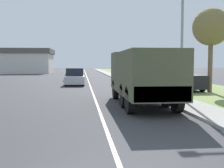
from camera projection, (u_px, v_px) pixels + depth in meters
The scene contains 11 objects.
ground_plane at pixel (87, 77), 44.26m from camera, with size 180.00×180.00×0.00m, color #38383A.
lane_centre_stripe at pixel (87, 77), 44.26m from camera, with size 0.12×120.00×0.00m.
sidewalk_right at pixel (115, 76), 44.73m from camera, with size 1.80×120.00×0.12m.
grass_strip_right at pixel (142, 77), 45.20m from camera, with size 7.00×120.00×0.02m.
military_truck at pixel (142, 74), 14.16m from camera, with size 2.33×7.60×2.75m.
car_nearest_ahead at pixel (75, 78), 27.35m from camera, with size 1.84×4.08×1.64m.
car_second_ahead at pixel (73, 75), 35.66m from camera, with size 1.72×4.01×1.54m.
pickup_truck at pixel (182, 79), 22.49m from camera, with size 1.96×5.10×1.86m.
lamp_post at pixel (178, 26), 15.39m from camera, with size 1.69×0.24×6.74m.
tree_mid_right at pixel (211, 28), 20.03m from camera, with size 2.65×2.65×6.01m.
building_distant at pixel (17, 61), 61.47m from camera, with size 15.25×11.18×5.25m.
Camera 1 is at (-0.75, -4.39, 2.10)m, focal length 45.00 mm.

